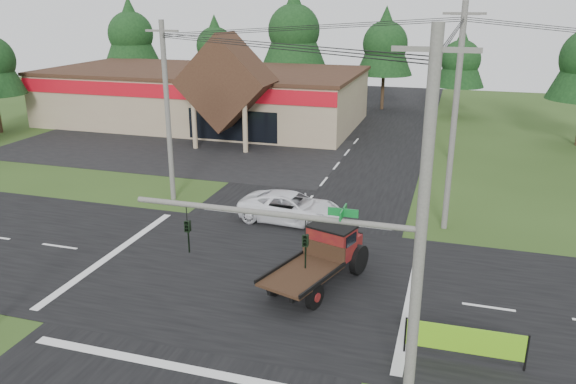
% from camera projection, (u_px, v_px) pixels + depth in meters
% --- Properties ---
extents(ground, '(120.00, 120.00, 0.00)m').
position_uv_depth(ground, '(250.00, 274.00, 24.82)').
color(ground, '#294117').
rests_on(ground, ground).
extents(road_ns, '(12.00, 120.00, 0.02)m').
position_uv_depth(road_ns, '(250.00, 274.00, 24.82)').
color(road_ns, black).
rests_on(road_ns, ground).
extents(road_ew, '(120.00, 12.00, 0.02)m').
position_uv_depth(road_ew, '(250.00, 274.00, 24.82)').
color(road_ew, black).
rests_on(road_ew, ground).
extents(parking_apron, '(28.00, 14.00, 0.02)m').
position_uv_depth(parking_apron, '(171.00, 149.00, 45.88)').
color(parking_apron, black).
rests_on(parking_apron, ground).
extents(cvs_building, '(30.40, 18.20, 9.19)m').
position_uv_depth(cvs_building, '(205.00, 95.00, 55.04)').
color(cvs_building, gray).
rests_on(cvs_building, ground).
extents(traffic_signal_mast, '(8.12, 0.24, 7.00)m').
position_uv_depth(traffic_signal_mast, '(353.00, 277.00, 15.00)').
color(traffic_signal_mast, '#595651').
rests_on(traffic_signal_mast, ground).
extents(utility_pole_nr, '(2.00, 0.30, 11.00)m').
position_uv_depth(utility_pole_nr, '(420.00, 243.00, 14.15)').
color(utility_pole_nr, '#595651').
rests_on(utility_pole_nr, ground).
extents(utility_pole_nw, '(2.00, 0.30, 10.50)m').
position_uv_depth(utility_pole_nw, '(167.00, 111.00, 32.53)').
color(utility_pole_nw, '#595651').
rests_on(utility_pole_nw, ground).
extents(utility_pole_ne, '(2.00, 0.30, 11.50)m').
position_uv_depth(utility_pole_ne, '(454.00, 119.00, 27.98)').
color(utility_pole_ne, '#595651').
rests_on(utility_pole_ne, ground).
extents(utility_pole_n, '(2.00, 0.30, 11.20)m').
position_uv_depth(utility_pole_n, '(458.00, 84.00, 40.72)').
color(utility_pole_n, '#595651').
rests_on(utility_pole_n, ground).
extents(tree_row_a, '(6.72, 6.72, 12.12)m').
position_uv_depth(tree_row_a, '(130.00, 32.00, 66.72)').
color(tree_row_a, '#332316').
rests_on(tree_row_a, ground).
extents(tree_row_b, '(5.60, 5.60, 10.10)m').
position_uv_depth(tree_row_b, '(215.00, 44.00, 66.22)').
color(tree_row_b, '#332316').
rests_on(tree_row_b, ground).
extents(tree_row_c, '(7.28, 7.28, 13.13)m').
position_uv_depth(tree_row_c, '(294.00, 28.00, 61.92)').
color(tree_row_c, '#332316').
rests_on(tree_row_c, ground).
extents(tree_row_d, '(6.16, 6.16, 11.11)m').
position_uv_depth(tree_row_d, '(385.00, 41.00, 60.51)').
color(tree_row_d, '#332316').
rests_on(tree_row_d, ground).
extents(tree_row_e, '(5.04, 5.04, 9.09)m').
position_uv_depth(tree_row_e, '(461.00, 58.00, 56.93)').
color(tree_row_e, '#332316').
rests_on(tree_row_e, ground).
extents(antique_flatbed_truck, '(3.84, 6.11, 2.39)m').
position_uv_depth(antique_flatbed_truck, '(317.00, 260.00, 23.44)').
color(antique_flatbed_truck, '#540C16').
rests_on(antique_flatbed_truck, ground).
extents(roadside_banner, '(3.95, 0.19, 1.35)m').
position_uv_depth(roadside_banner, '(464.00, 344.00, 18.57)').
color(roadside_banner, '#62A716').
rests_on(roadside_banner, ground).
extents(white_pickup, '(5.89, 3.03, 1.59)m').
position_uv_depth(white_pickup, '(291.00, 208.00, 30.54)').
color(white_pickup, white).
rests_on(white_pickup, ground).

